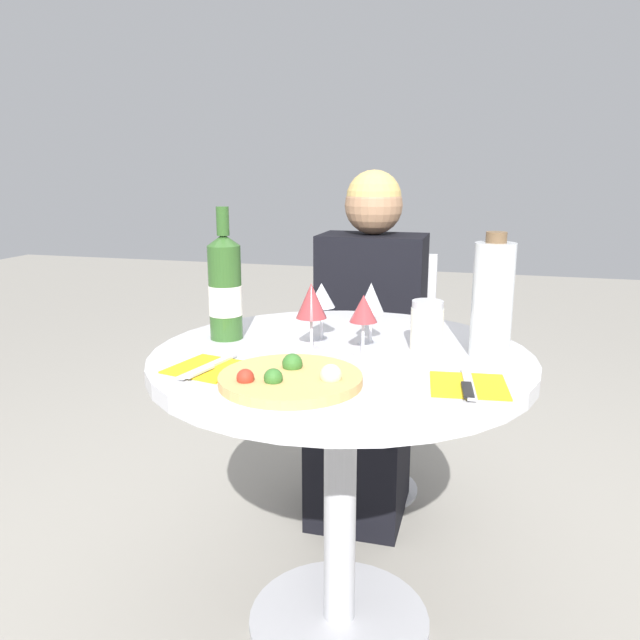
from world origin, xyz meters
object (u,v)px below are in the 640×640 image
(seated_diner, at_px, (367,360))
(tall_carafe, at_px, (492,299))
(dining_table, at_px, (341,415))
(wine_bottle, at_px, (225,288))
(chair_behind_diner, at_px, (374,378))
(pizza_large, at_px, (291,378))

(seated_diner, distance_m, tall_carafe, 0.79)
(seated_diner, height_order, tall_carafe, seated_diner)
(dining_table, distance_m, seated_diner, 0.65)
(seated_diner, distance_m, wine_bottle, 0.74)
(dining_table, relative_size, seated_diner, 0.77)
(chair_behind_diner, bearing_deg, tall_carafe, 118.84)
(chair_behind_diner, bearing_deg, dining_table, 94.61)
(dining_table, relative_size, wine_bottle, 2.70)
(tall_carafe, bearing_deg, dining_table, -169.49)
(dining_table, distance_m, chair_behind_diner, 0.81)
(chair_behind_diner, bearing_deg, seated_diner, 90.00)
(pizza_large, height_order, wine_bottle, wine_bottle)
(chair_behind_diner, distance_m, seated_diner, 0.18)
(dining_table, height_order, wine_bottle, wine_bottle)
(wine_bottle, bearing_deg, pizza_large, -47.50)
(pizza_large, distance_m, wine_bottle, 0.41)
(pizza_large, bearing_deg, dining_table, 79.68)
(dining_table, height_order, tall_carafe, tall_carafe)
(seated_diner, relative_size, pizza_large, 4.02)
(pizza_large, bearing_deg, tall_carafe, 38.96)
(dining_table, distance_m, tall_carafe, 0.45)
(dining_table, relative_size, chair_behind_diner, 1.04)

